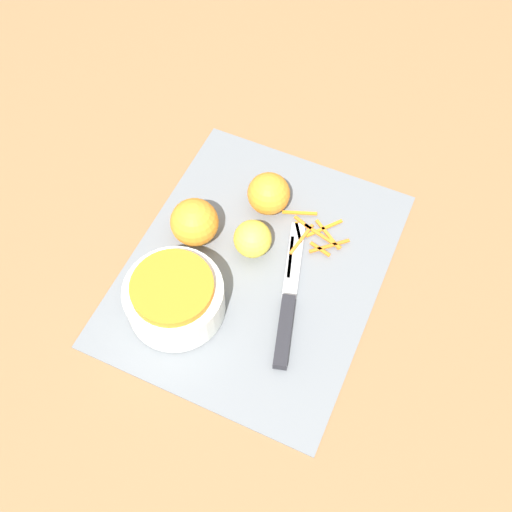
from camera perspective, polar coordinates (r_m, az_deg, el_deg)
ground_plane at (r=0.93m, az=0.00°, el=-1.14°), size 4.00×4.00×0.00m
cutting_board at (r=0.92m, az=0.00°, el=-1.04°), size 0.46×0.37×0.01m
bowl_speckled at (r=0.87m, az=-7.77°, el=-3.88°), size 0.14×0.14×0.07m
knife at (r=0.88m, az=2.92°, el=-5.72°), size 0.24×0.09×0.02m
orange_left at (r=0.92m, az=-5.88°, el=3.22°), size 0.08×0.08×0.08m
orange_right at (r=0.96m, az=1.21°, el=5.96°), size 0.07×0.07×0.07m
lemon at (r=0.91m, az=-0.33°, el=1.64°), size 0.06×0.06×0.06m
peel_pile at (r=0.95m, az=5.38°, el=1.84°), size 0.14×0.12×0.01m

